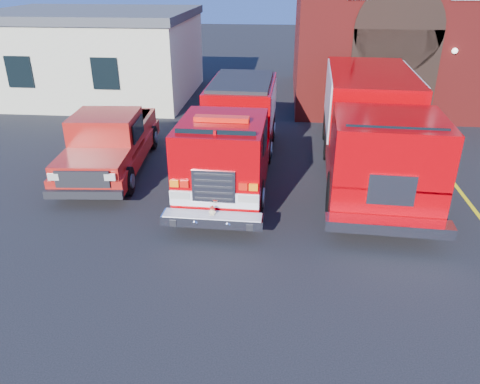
# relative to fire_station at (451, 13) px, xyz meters

# --- Properties ---
(ground) EXTENTS (100.00, 100.00, 0.00)m
(ground) POSITION_rel_fire_station_xyz_m (-8.99, -13.98, -4.25)
(ground) COLOR black
(ground) RESTS_ON ground
(parking_stripe_near) EXTENTS (0.12, 3.00, 0.01)m
(parking_stripe_near) POSITION_rel_fire_station_xyz_m (-2.49, -12.98, -4.25)
(parking_stripe_near) COLOR yellow
(parking_stripe_near) RESTS_ON ground
(parking_stripe_mid) EXTENTS (0.12, 3.00, 0.01)m
(parking_stripe_mid) POSITION_rel_fire_station_xyz_m (-2.49, -9.98, -4.25)
(parking_stripe_mid) COLOR yellow
(parking_stripe_mid) RESTS_ON ground
(parking_stripe_far) EXTENTS (0.12, 3.00, 0.01)m
(parking_stripe_far) POSITION_rel_fire_station_xyz_m (-2.49, -6.98, -4.25)
(parking_stripe_far) COLOR yellow
(parking_stripe_far) RESTS_ON ground
(fire_station) EXTENTS (15.20, 10.20, 8.45)m
(fire_station) POSITION_rel_fire_station_xyz_m (0.00, 0.00, 0.00)
(fire_station) COLOR maroon
(fire_station) RESTS_ON ground
(side_building) EXTENTS (10.20, 8.20, 4.35)m
(side_building) POSITION_rel_fire_station_xyz_m (-17.99, -0.99, -2.05)
(side_building) COLOR beige
(side_building) RESTS_ON ground
(fire_engine) EXTENTS (2.62, 8.76, 2.68)m
(fire_engine) POSITION_rel_fire_station_xyz_m (-9.58, -10.87, -2.86)
(fire_engine) COLOR black
(fire_engine) RESTS_ON ground
(pickup_truck) EXTENTS (2.68, 6.32, 2.02)m
(pickup_truck) POSITION_rel_fire_station_xyz_m (-13.74, -11.03, -3.30)
(pickup_truck) COLOR black
(pickup_truck) RESTS_ON ground
(secondary_truck) EXTENTS (3.38, 9.57, 3.06)m
(secondary_truck) POSITION_rel_fire_station_xyz_m (-5.15, -10.50, -2.59)
(secondary_truck) COLOR black
(secondary_truck) RESTS_ON ground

